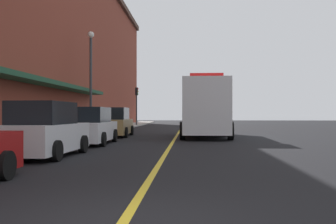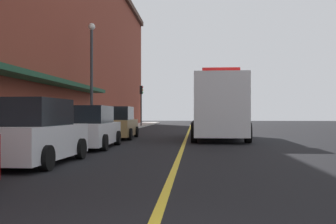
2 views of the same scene
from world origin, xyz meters
TOP-DOWN VIEW (x-y plane):
  - ground_plane at (0.00, 25.00)m, footprint 112.00×112.00m
  - sidewalk_left at (-6.20, 25.00)m, footprint 2.40×70.00m
  - lane_center_stripe at (0.00, 25.00)m, footprint 0.16×70.00m
  - brick_building_left at (-12.39, 23.99)m, footprint 11.15×64.00m
  - parked_car_1 at (-3.96, 8.01)m, footprint 2.08×4.36m
  - parked_car_2 at (-3.87, 13.50)m, footprint 2.15×4.82m
  - parked_car_3 at (-3.91, 19.78)m, footprint 2.16×4.81m
  - box_truck at (1.80, 19.70)m, footprint 2.99×8.49m
  - parking_meter_0 at (-5.35, 17.39)m, footprint 0.14×0.18m
  - parking_meter_1 at (-5.35, 13.45)m, footprint 0.14×0.18m
  - street_lamp_left at (-5.95, 21.95)m, footprint 0.44×0.44m
  - traffic_light_near at (-5.29, 40.40)m, footprint 0.38×0.36m

SIDE VIEW (x-z plane):
  - ground_plane at x=0.00m, z-range 0.00..0.00m
  - lane_center_stripe at x=0.00m, z-range 0.00..0.01m
  - sidewalk_left at x=-6.20m, z-range 0.00..0.15m
  - parked_car_2 at x=-3.87m, z-range -0.05..1.68m
  - parked_car_3 at x=-3.91m, z-range -0.06..1.75m
  - parked_car_1 at x=-3.96m, z-range -0.07..1.76m
  - parking_meter_0 at x=-5.35m, z-range 0.39..1.72m
  - parking_meter_1 at x=-5.35m, z-range 0.39..1.72m
  - box_truck at x=1.80m, z-range -0.08..3.53m
  - traffic_light_near at x=-5.29m, z-range 1.01..5.31m
  - street_lamp_left at x=-5.95m, z-range 0.93..7.87m
  - brick_building_left at x=-12.39m, z-range 0.01..14.89m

